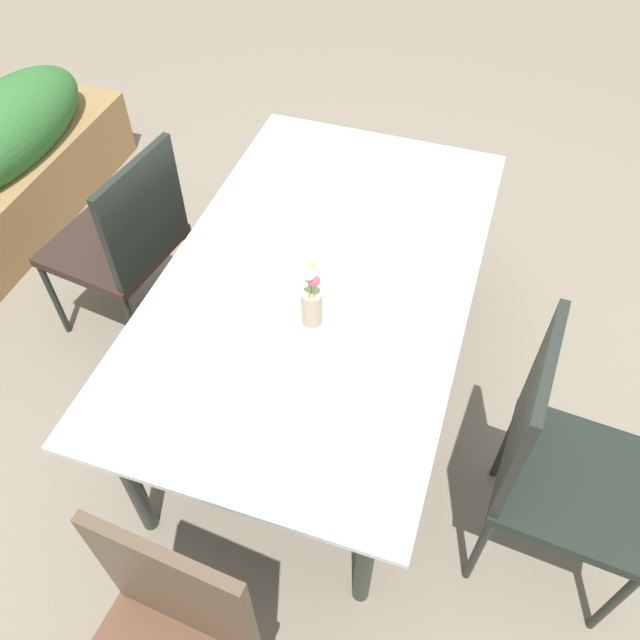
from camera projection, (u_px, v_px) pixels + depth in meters
ground_plane at (324, 393)px, 2.78m from camera, size 12.00×12.00×0.00m
dining_table at (320, 284)px, 2.31m from camera, size 1.82×1.06×0.70m
chair_near_left at (556, 459)px, 1.95m from camera, size 0.50×0.50×1.00m
chair_far_side at (125, 238)px, 2.66m from camera, size 0.54×0.54×0.93m
flower_vase at (312, 300)px, 2.05m from camera, size 0.07×0.07×0.26m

